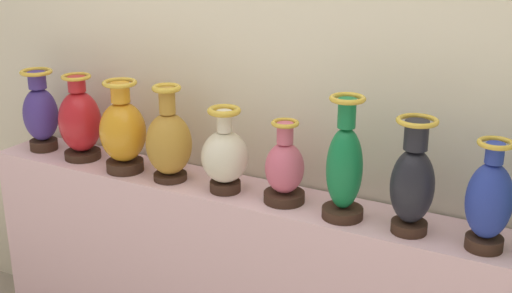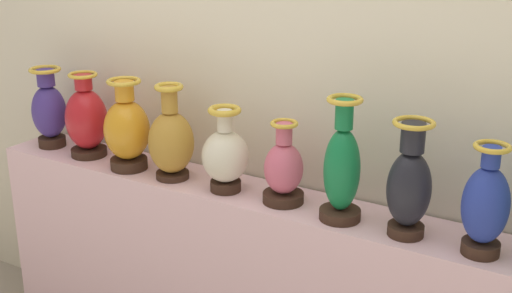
% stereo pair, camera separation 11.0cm
% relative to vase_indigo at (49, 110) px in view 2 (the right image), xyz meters
% --- Properties ---
extents(display_shelf, '(2.45, 0.28, 0.86)m').
position_rel_vase_indigo_xyz_m(display_shelf, '(1.07, 0.01, -0.60)').
color(display_shelf, beige).
rests_on(display_shelf, ground_plane).
extents(back_wall, '(4.81, 0.14, 2.65)m').
position_rel_vase_indigo_xyz_m(back_wall, '(1.08, 0.21, 0.32)').
color(back_wall, beige).
rests_on(back_wall, ground_plane).
extents(vase_indigo, '(0.15, 0.15, 0.36)m').
position_rel_vase_indigo_xyz_m(vase_indigo, '(0.00, 0.00, 0.00)').
color(vase_indigo, '#382319').
rests_on(vase_indigo, display_shelf).
extents(vase_crimson, '(0.18, 0.18, 0.37)m').
position_rel_vase_indigo_xyz_m(vase_crimson, '(0.23, -0.00, -0.01)').
color(vase_crimson, '#382319').
rests_on(vase_crimson, display_shelf).
extents(vase_amber, '(0.19, 0.19, 0.38)m').
position_rel_vase_indigo_xyz_m(vase_amber, '(0.49, -0.03, -0.00)').
color(vase_amber, '#382319').
rests_on(vase_amber, display_shelf).
extents(vase_ochre, '(0.18, 0.18, 0.38)m').
position_rel_vase_indigo_xyz_m(vase_ochre, '(0.70, -0.03, -0.01)').
color(vase_ochre, '#382319').
rests_on(vase_ochre, display_shelf).
extents(vase_ivory, '(0.18, 0.18, 0.33)m').
position_rel_vase_indigo_xyz_m(vase_ivory, '(0.96, -0.02, -0.02)').
color(vase_ivory, '#382319').
rests_on(vase_ivory, display_shelf).
extents(vase_rose, '(0.15, 0.15, 0.31)m').
position_rel_vase_indigo_xyz_m(vase_rose, '(1.20, -0.00, -0.04)').
color(vase_rose, '#382319').
rests_on(vase_rose, display_shelf).
extents(vase_emerald, '(0.14, 0.14, 0.43)m').
position_rel_vase_indigo_xyz_m(vase_emerald, '(1.43, -0.03, 0.02)').
color(vase_emerald, '#382319').
rests_on(vase_emerald, display_shelf).
extents(vase_onyx, '(0.14, 0.14, 0.39)m').
position_rel_vase_indigo_xyz_m(vase_onyx, '(1.67, -0.03, 0.01)').
color(vase_onyx, '#382319').
rests_on(vase_onyx, display_shelf).
extents(vase_cobalt, '(0.14, 0.14, 0.36)m').
position_rel_vase_indigo_xyz_m(vase_cobalt, '(1.91, -0.03, -0.01)').
color(vase_cobalt, '#382319').
rests_on(vase_cobalt, display_shelf).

